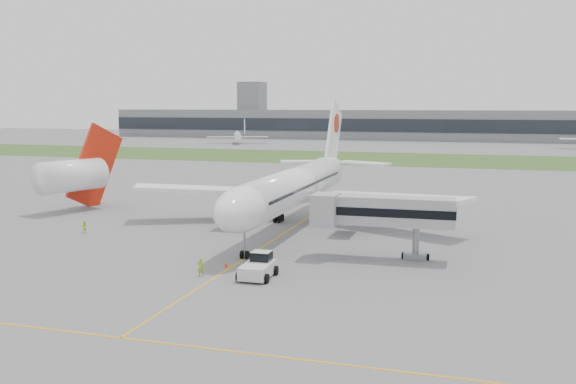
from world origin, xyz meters
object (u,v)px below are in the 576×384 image
(ground_crew_near, at_px, (201,267))
(neighbor_aircraft, at_px, (75,174))
(airliner, at_px, (296,185))
(pushback_tug, at_px, (259,266))
(jet_bridge, at_px, (379,211))

(ground_crew_near, bearing_deg, neighbor_aircraft, -62.03)
(airliner, height_order, pushback_tug, airliner)
(neighbor_aircraft, bearing_deg, jet_bridge, -0.12)
(jet_bridge, relative_size, neighbor_aircraft, 0.85)
(jet_bridge, bearing_deg, airliner, 129.98)
(jet_bridge, distance_m, neighbor_aircraft, 53.93)
(pushback_tug, height_order, ground_crew_near, pushback_tug)
(airliner, xyz_separation_m, ground_crew_near, (-1.59, -27.71, -4.74))
(ground_crew_near, bearing_deg, jet_bridge, -163.48)
(pushback_tug, xyz_separation_m, jet_bridge, (9.88, 10.97, 4.12))
(pushback_tug, bearing_deg, jet_bridge, 46.37)
(jet_bridge, bearing_deg, neighbor_aircraft, 158.87)
(neighbor_aircraft, bearing_deg, airliner, 15.60)
(airliner, relative_size, neighbor_aircraft, 3.01)
(jet_bridge, bearing_deg, ground_crew_near, -143.55)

